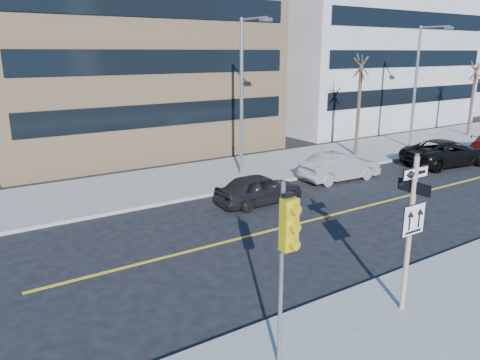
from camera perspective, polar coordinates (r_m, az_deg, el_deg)
ground at (r=14.64m, az=11.20°, el=-11.42°), size 120.00×120.00×0.00m
far_sidewalk at (r=35.20m, az=18.64°, el=4.00°), size 66.00×6.00×0.15m
road_centerline at (r=25.93m, az=24.15°, el=-0.57°), size 40.00×0.14×0.01m
sign_pole at (r=12.20m, az=20.09°, el=-5.20°), size 0.92×0.92×4.06m
traffic_signal at (r=9.13m, az=5.78°, el=-7.24°), size 0.32×0.45×4.00m
parked_car_a at (r=20.61m, az=2.33°, el=-1.10°), size 1.68×4.07×1.38m
parked_car_b at (r=24.98m, az=12.09°, el=1.60°), size 1.84×4.52×1.46m
parked_car_c at (r=30.26m, az=23.88°, el=3.08°), size 3.26×5.84×1.54m
streetlight_a at (r=24.06m, az=0.52°, el=11.15°), size 0.55×2.25×8.00m
streetlight_b at (r=33.90m, az=20.99°, el=11.38°), size 0.55×2.25×8.00m
street_tree_west at (r=30.34m, az=14.56°, el=13.00°), size 1.80×1.80×6.35m
street_tree_east at (r=41.05m, az=26.79°, el=11.57°), size 1.80×1.80×5.75m
building_brick at (r=36.09m, az=-15.78°, el=18.76°), size 18.00×18.00×18.00m
building_grey_mid at (r=47.06m, az=12.31°, el=16.22°), size 20.00×16.00×15.00m
building_grey_far at (r=65.32m, az=23.91°, el=15.41°), size 18.00×18.00×16.00m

